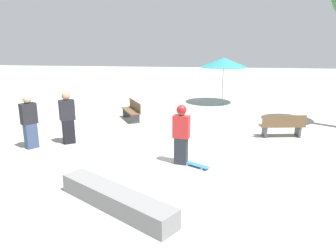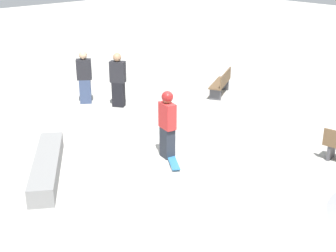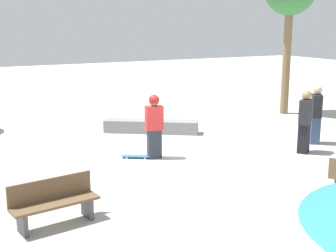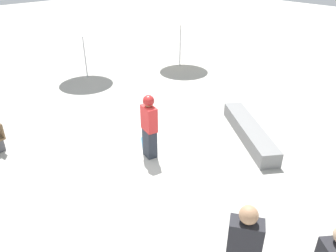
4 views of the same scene
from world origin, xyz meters
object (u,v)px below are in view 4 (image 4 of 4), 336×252
(skater_main, at_px, (149,125))
(shade_umbrella_cream, at_px, (181,16))
(concrete_ledge, at_px, (249,132))
(skateboard, at_px, (146,144))
(shade_umbrella_grey, at_px, (81,27))

(skater_main, relative_size, shade_umbrella_cream, 0.73)
(concrete_ledge, distance_m, shade_umbrella_cream, 7.23)
(skateboard, xyz_separation_m, shade_umbrella_grey, (1.63, 6.04, 2.07))
(skater_main, distance_m, shade_umbrella_cream, 7.81)
(skateboard, distance_m, shade_umbrella_grey, 6.59)
(skater_main, height_order, shade_umbrella_grey, shade_umbrella_grey)
(concrete_ledge, bearing_deg, shade_umbrella_grey, 96.61)
(shade_umbrella_cream, relative_size, shade_umbrella_grey, 1.04)
(skateboard, xyz_separation_m, concrete_ledge, (2.52, -1.65, 0.15))
(skater_main, relative_size, shade_umbrella_grey, 0.76)
(skater_main, xyz_separation_m, skateboard, (0.20, 0.45, -0.88))
(skater_main, xyz_separation_m, shade_umbrella_cream, (5.88, 4.98, 1.29))
(shade_umbrella_grey, bearing_deg, skateboard, -105.09)
(concrete_ledge, bearing_deg, shade_umbrella_cream, 62.97)
(skater_main, distance_m, concrete_ledge, 3.07)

